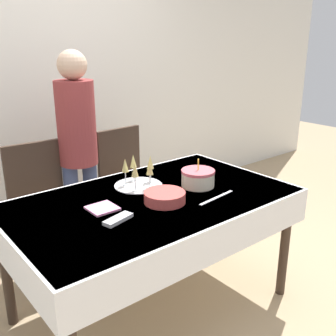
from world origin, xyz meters
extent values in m
plane|color=tan|center=(0.00, 0.00, 0.00)|extent=(12.00, 12.00, 0.00)
cube|color=silver|center=(0.00, 1.61, 1.35)|extent=(8.00, 0.05, 2.70)
cube|color=white|center=(0.00, 0.00, 0.75)|extent=(1.64, 0.98, 0.03)
cube|color=white|center=(0.00, 0.00, 0.66)|extent=(1.67, 1.01, 0.21)
cylinder|color=#38281E|center=(0.76, -0.43, 0.37)|extent=(0.06, 0.06, 0.74)
cylinder|color=#38281E|center=(-0.76, 0.43, 0.37)|extent=(0.06, 0.06, 0.74)
cylinder|color=#38281E|center=(0.76, 0.43, 0.37)|extent=(0.06, 0.06, 0.74)
cube|color=#38281E|center=(-0.37, 0.74, 0.45)|extent=(0.45, 0.45, 0.04)
cube|color=#38281E|center=(-0.36, 0.93, 0.72)|extent=(0.40, 0.06, 0.50)
cylinder|color=#38281E|center=(-0.20, 0.55, 0.22)|extent=(0.04, 0.04, 0.43)
cylinder|color=#38281E|center=(-0.56, 0.57, 0.22)|extent=(0.04, 0.04, 0.43)
cylinder|color=#38281E|center=(-0.18, 0.91, 0.22)|extent=(0.04, 0.04, 0.43)
cylinder|color=#38281E|center=(-0.54, 0.93, 0.22)|extent=(0.04, 0.04, 0.43)
cube|color=#38281E|center=(0.37, 0.74, 0.45)|extent=(0.44, 0.44, 0.04)
cube|color=#38281E|center=(0.36, 0.93, 0.72)|extent=(0.40, 0.06, 0.50)
cylinder|color=#38281E|center=(0.56, 0.57, 0.22)|extent=(0.04, 0.04, 0.43)
cylinder|color=#38281E|center=(0.20, 0.55, 0.22)|extent=(0.04, 0.04, 0.43)
cylinder|color=#38281E|center=(0.54, 0.93, 0.22)|extent=(0.04, 0.04, 0.43)
cylinder|color=#38281E|center=(0.18, 0.91, 0.22)|extent=(0.04, 0.04, 0.43)
cylinder|color=beige|center=(0.34, -0.03, 0.81)|extent=(0.21, 0.21, 0.09)
cylinder|color=#D15B66|center=(0.34, -0.03, 0.87)|extent=(0.21, 0.21, 0.02)
cylinder|color=yellow|center=(0.34, -0.03, 0.91)|extent=(0.01, 0.01, 0.06)
sphere|color=#F9CC4C|center=(0.34, -0.03, 0.94)|extent=(0.01, 0.01, 0.01)
cylinder|color=silver|center=(0.05, 0.21, 0.77)|extent=(0.30, 0.30, 0.01)
cylinder|color=silver|center=(0.15, 0.21, 0.78)|extent=(0.05, 0.05, 0.00)
cylinder|color=silver|center=(0.15, 0.21, 0.82)|extent=(0.01, 0.01, 0.08)
cone|color=#E0CC72|center=(0.15, 0.21, 0.91)|extent=(0.04, 0.04, 0.08)
cylinder|color=silver|center=(0.08, 0.30, 0.78)|extent=(0.05, 0.05, 0.00)
cylinder|color=silver|center=(0.08, 0.30, 0.82)|extent=(0.01, 0.01, 0.08)
cone|color=#E0CC72|center=(0.08, 0.30, 0.91)|extent=(0.04, 0.04, 0.08)
cylinder|color=silver|center=(-0.01, 0.26, 0.78)|extent=(0.05, 0.05, 0.00)
cylinder|color=silver|center=(-0.01, 0.26, 0.82)|extent=(0.01, 0.01, 0.08)
cone|color=#E0CC72|center=(-0.01, 0.26, 0.91)|extent=(0.04, 0.04, 0.08)
cylinder|color=silver|center=(-0.02, 0.15, 0.78)|extent=(0.05, 0.05, 0.00)
cylinder|color=silver|center=(-0.02, 0.15, 0.82)|extent=(0.01, 0.01, 0.08)
cone|color=#E0CC72|center=(-0.02, 0.15, 0.91)|extent=(0.04, 0.04, 0.08)
cylinder|color=silver|center=(0.07, 0.12, 0.78)|extent=(0.05, 0.05, 0.00)
cylinder|color=silver|center=(0.07, 0.12, 0.82)|extent=(0.01, 0.01, 0.08)
cone|color=#E0CC72|center=(0.07, 0.12, 0.91)|extent=(0.04, 0.04, 0.08)
cylinder|color=#CC4C47|center=(0.01, -0.10, 0.77)|extent=(0.24, 0.24, 0.01)
cylinder|color=#CC4C47|center=(0.01, -0.10, 0.78)|extent=(0.24, 0.24, 0.01)
cylinder|color=#CC4C47|center=(0.01, -0.10, 0.79)|extent=(0.24, 0.24, 0.01)
cylinder|color=#CC4C47|center=(0.01, -0.10, 0.79)|extent=(0.24, 0.24, 0.01)
cylinder|color=#CC4C47|center=(0.01, -0.10, 0.80)|extent=(0.24, 0.24, 0.01)
cylinder|color=#CC4C47|center=(0.01, -0.10, 0.81)|extent=(0.24, 0.24, 0.01)
cylinder|color=#CC4C47|center=(0.01, -0.10, 0.81)|extent=(0.24, 0.24, 0.01)
cylinder|color=#CC4C47|center=(0.01, -0.10, 0.82)|extent=(0.24, 0.24, 0.01)
cylinder|color=#CC4C47|center=(0.01, -0.10, 0.83)|extent=(0.24, 0.24, 0.01)
cube|color=silver|center=(0.29, -0.24, 0.77)|extent=(0.30, 0.05, 0.00)
cube|color=silver|center=(-0.32, -0.14, 0.78)|extent=(0.18, 0.10, 0.02)
cube|color=pink|center=(-0.31, 0.04, 0.77)|extent=(0.15, 0.15, 0.01)
cylinder|color=#3F4C72|center=(-0.11, 0.87, 0.39)|extent=(0.11, 0.11, 0.77)
cylinder|color=#3F4C72|center=(0.05, 0.87, 0.39)|extent=(0.11, 0.11, 0.77)
cylinder|color=maroon|center=(-0.03, 0.87, 1.08)|extent=(0.28, 0.28, 0.61)
sphere|color=#D8B293|center=(-0.03, 0.87, 1.49)|extent=(0.21, 0.21, 0.21)
camera|label=1|loc=(-1.28, -1.72, 1.66)|focal=42.00mm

